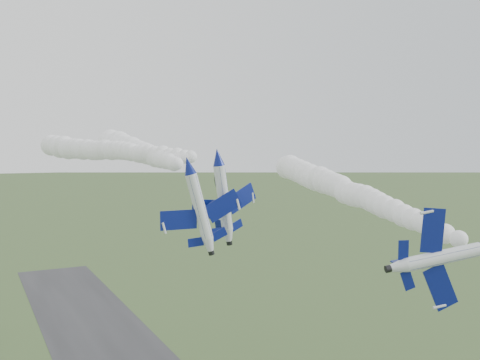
% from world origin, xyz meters
% --- Properties ---
extents(smoke_trail_jet_lead, '(28.12, 76.03, 5.39)m').
position_xyz_m(smoke_trail_jet_lead, '(28.62, 27.35, 37.78)').
color(smoke_trail_jet_lead, silver).
extents(jet_pair_left, '(10.97, 13.47, 4.08)m').
position_xyz_m(jet_pair_left, '(-1.31, 19.89, 42.17)').
color(jet_pair_left, silver).
extents(smoke_trail_jet_pair_left, '(11.64, 59.14, 5.45)m').
position_xyz_m(smoke_trail_jet_pair_left, '(0.94, 52.52, 44.03)').
color(smoke_trail_jet_pair_left, silver).
extents(jet_pair_right, '(11.40, 13.48, 3.70)m').
position_xyz_m(jet_pair_right, '(3.56, 21.32, 43.23)').
color(jet_pair_right, silver).
extents(smoke_trail_jet_pair_right, '(19.24, 55.83, 4.54)m').
position_xyz_m(smoke_trail_jet_pair_right, '(-4.05, 52.52, 43.95)').
color(smoke_trail_jet_pair_right, silver).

